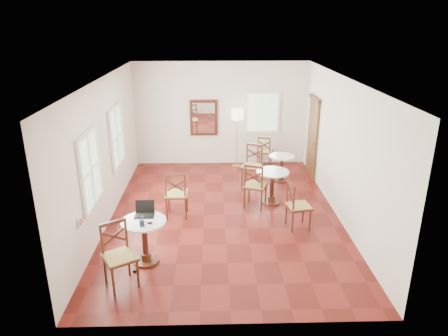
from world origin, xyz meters
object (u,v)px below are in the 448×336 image
at_px(chair_near_a, 176,194).
at_px(chair_back_a, 265,151).
at_px(cafe_table_near, 145,237).
at_px(chair_mid_b, 297,206).
at_px(floor_lamp, 237,118).
at_px(chair_near_b, 119,256).
at_px(cafe_table_back, 281,165).
at_px(power_adapter, 136,271).
at_px(laptop, 145,212).
at_px(navy_mug, 142,223).
at_px(mouse, 150,223).
at_px(cafe_table_mid, 272,183).
at_px(water_glass, 143,218).
at_px(chair_mid_a, 255,185).
at_px(chair_back_b, 252,165).

bearing_deg(chair_near_a, chair_back_a, -125.11).
bearing_deg(chair_back_a, cafe_table_near, 78.23).
relative_size(chair_near_a, chair_mid_b, 1.07).
height_order(cafe_table_near, floor_lamp, floor_lamp).
xyz_separation_m(chair_near_b, chair_mid_b, (3.26, 1.86, -0.04)).
xyz_separation_m(cafe_table_back, power_adapter, (-3.17, -4.14, -0.42)).
bearing_deg(cafe_table_back, laptop, -130.14).
xyz_separation_m(cafe_table_near, navy_mug, (0.01, -0.20, 0.37)).
bearing_deg(mouse, cafe_table_mid, 44.60).
height_order(chair_back_a, floor_lamp, floor_lamp).
bearing_deg(water_glass, chair_back_a, 61.43).
xyz_separation_m(chair_back_a, floor_lamp, (-0.82, -0.04, 0.99)).
distance_m(cafe_table_back, water_glass, 4.92).
distance_m(chair_near_a, power_adapter, 2.24).
distance_m(chair_near_a, water_glass, 1.89).
bearing_deg(cafe_table_near, mouse, -43.94).
distance_m(chair_mid_a, navy_mug, 3.29).
relative_size(water_glass, power_adapter, 0.88).
xyz_separation_m(floor_lamp, laptop, (-1.93, -4.78, -0.56)).
bearing_deg(floor_lamp, navy_mug, -110.13).
relative_size(floor_lamp, mouse, 18.40).
bearing_deg(laptop, chair_near_a, 74.48).
distance_m(chair_near_a, chair_back_a, 3.98).
bearing_deg(chair_near_b, chair_near_a, 42.23).
height_order(chair_mid_a, navy_mug, chair_mid_a).
bearing_deg(mouse, cafe_table_near, 134.53).
bearing_deg(chair_near_b, navy_mug, 22.92).
relative_size(cafe_table_back, chair_near_b, 0.66).
height_order(floor_lamp, water_glass, floor_lamp).
bearing_deg(chair_near_b, cafe_table_back, 21.96).
bearing_deg(chair_mid_b, navy_mug, 105.89).
xyz_separation_m(chair_back_a, power_adapter, (-2.87, -5.34, -0.44)).
distance_m(laptop, water_glass, 0.23).
height_order(chair_back_a, mouse, chair_back_a).
height_order(chair_mid_a, chair_back_a, chair_mid_a).
bearing_deg(chair_mid_a, chair_back_a, -80.44).
xyz_separation_m(chair_near_a, chair_back_a, (2.32, 3.23, -0.08)).
distance_m(cafe_table_back, mouse, 4.94).
bearing_deg(chair_back_b, chair_near_a, -113.18).
xyz_separation_m(cafe_table_mid, mouse, (-2.47, -2.56, 0.35)).
relative_size(chair_back_b, laptop, 3.14).
bearing_deg(laptop, chair_back_a, 59.84).
height_order(mouse, power_adapter, mouse).
xyz_separation_m(navy_mug, power_adapter, (-0.15, -0.11, -0.86)).
relative_size(chair_mid_b, navy_mug, 7.96).
bearing_deg(power_adapter, cafe_table_mid, 45.10).
relative_size(chair_near_a, mouse, 11.54).
xyz_separation_m(chair_near_b, navy_mug, (0.32, 0.44, 0.34)).
bearing_deg(floor_lamp, mouse, -109.20).
height_order(cafe_table_back, mouse, mouse).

